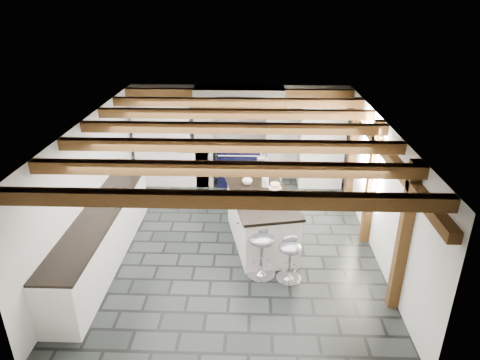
{
  "coord_description": "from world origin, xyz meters",
  "views": [
    {
      "loc": [
        0.35,
        -6.71,
        4.29
      ],
      "look_at": [
        0.1,
        0.4,
        1.1
      ],
      "focal_mm": 32.0,
      "sensor_mm": 36.0,
      "label": 1
    }
  ],
  "objects_px": {
    "bar_stool_near": "(290,254)",
    "bar_stool_far": "(261,246)",
    "range_cooker": "(239,165)",
    "kitchen_island": "(261,219)"
  },
  "relations": [
    {
      "from": "kitchen_island",
      "to": "bar_stool_near",
      "type": "distance_m",
      "value": 1.18
    },
    {
      "from": "range_cooker",
      "to": "kitchen_island",
      "type": "xyz_separation_m",
      "value": [
        0.49,
        -2.61,
        0.02
      ]
    },
    {
      "from": "kitchen_island",
      "to": "bar_stool_near",
      "type": "bearing_deg",
      "value": -80.12
    },
    {
      "from": "range_cooker",
      "to": "bar_stool_far",
      "type": "xyz_separation_m",
      "value": [
        0.49,
        -3.6,
        0.07
      ]
    },
    {
      "from": "kitchen_island",
      "to": "bar_stool_far",
      "type": "distance_m",
      "value": 0.99
    },
    {
      "from": "range_cooker",
      "to": "bar_stool_near",
      "type": "xyz_separation_m",
      "value": [
        0.93,
        -3.7,
        0.01
      ]
    },
    {
      "from": "kitchen_island",
      "to": "bar_stool_far",
      "type": "relative_size",
      "value": 2.42
    },
    {
      "from": "range_cooker",
      "to": "bar_stool_far",
      "type": "distance_m",
      "value": 3.64
    },
    {
      "from": "range_cooker",
      "to": "kitchen_island",
      "type": "height_order",
      "value": "kitchen_island"
    },
    {
      "from": "bar_stool_near",
      "to": "bar_stool_far",
      "type": "height_order",
      "value": "bar_stool_far"
    }
  ]
}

